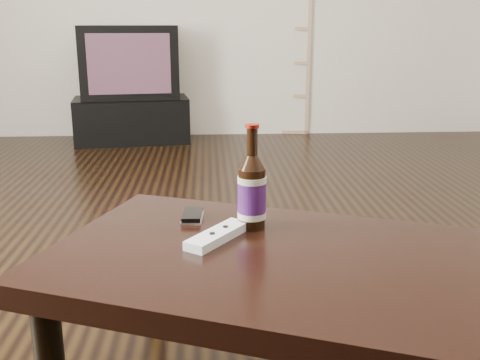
{
  "coord_description": "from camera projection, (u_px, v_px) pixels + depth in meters",
  "views": [
    {
      "loc": [
        -0.01,
        -1.76,
        0.92
      ],
      "look_at": [
        0.07,
        -0.41,
        0.54
      ],
      "focal_mm": 42.0,
      "sensor_mm": 36.0,
      "label": 1
    }
  ],
  "objects": [
    {
      "name": "bookshelf",
      "position": [
        271.0,
        59.0,
        4.87
      ],
      "size": [
        0.69,
        0.39,
        1.2
      ],
      "rotation": [
        0.0,
        0.0,
        -0.16
      ],
      "color": "tan",
      "rests_on": "floor"
    },
    {
      "name": "coffee_table",
      "position": [
        291.0,
        279.0,
        1.27
      ],
      "size": [
        1.26,
        1.0,
        0.41
      ],
      "rotation": [
        0.0,
        0.0,
        -0.37
      ],
      "color": "black",
      "rests_on": "floor"
    },
    {
      "name": "remote",
      "position": [
        218.0,
        235.0,
        1.35
      ],
      "size": [
        0.16,
        0.19,
        0.02
      ],
      "rotation": [
        0.0,
        0.0,
        -0.63
      ],
      "color": "white",
      "rests_on": "coffee_table"
    },
    {
      "name": "beer_bottle",
      "position": [
        252.0,
        192.0,
        1.41
      ],
      "size": [
        0.09,
        0.09,
        0.27
      ],
      "rotation": [
        0.0,
        0.0,
        0.26
      ],
      "color": "black",
      "rests_on": "coffee_table"
    },
    {
      "name": "tv",
      "position": [
        129.0,
        62.0,
        4.37
      ],
      "size": [
        0.79,
        0.56,
        0.55
      ],
      "rotation": [
        0.0,
        0.0,
        0.14
      ],
      "color": "black",
      "rests_on": "tv_stand"
    },
    {
      "name": "phone",
      "position": [
        192.0,
        216.0,
        1.5
      ],
      "size": [
        0.06,
        0.11,
        0.02
      ],
      "rotation": [
        0.0,
        0.0,
        -0.07
      ],
      "color": "silver",
      "rests_on": "coffee_table"
    },
    {
      "name": "floor",
      "position": [
        213.0,
        300.0,
        1.94
      ],
      "size": [
        5.0,
        6.0,
        0.01
      ],
      "primitive_type": "cube",
      "color": "black",
      "rests_on": "ground"
    },
    {
      "name": "tv_stand",
      "position": [
        132.0,
        120.0,
        4.49
      ],
      "size": [
        0.94,
        0.56,
        0.35
      ],
      "primitive_type": "cube",
      "rotation": [
        0.0,
        0.0,
        0.14
      ],
      "color": "black",
      "rests_on": "floor"
    }
  ]
}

